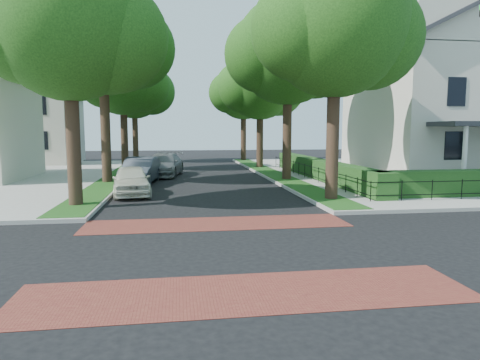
# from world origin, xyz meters

# --- Properties ---
(ground) EXTENTS (120.00, 120.00, 0.00)m
(ground) POSITION_xyz_m (0.00, 0.00, 0.00)
(ground) COLOR black
(ground) RESTS_ON ground
(sidewalk_ne) EXTENTS (30.00, 30.00, 0.15)m
(sidewalk_ne) POSITION_xyz_m (19.50, 19.00, 0.07)
(sidewalk_ne) COLOR gray
(sidewalk_ne) RESTS_ON ground
(crosswalk_far) EXTENTS (9.00, 2.20, 0.01)m
(crosswalk_far) POSITION_xyz_m (0.00, 3.20, 0.01)
(crosswalk_far) COLOR maroon
(crosswalk_far) RESTS_ON ground
(crosswalk_near) EXTENTS (9.00, 2.20, 0.01)m
(crosswalk_near) POSITION_xyz_m (0.00, -3.20, 0.01)
(crosswalk_near) COLOR maroon
(crosswalk_near) RESTS_ON ground
(grass_strip_ne) EXTENTS (1.60, 29.80, 0.02)m
(grass_strip_ne) POSITION_xyz_m (5.40, 19.10, 0.16)
(grass_strip_ne) COLOR #1C4513
(grass_strip_ne) RESTS_ON sidewalk_ne
(grass_strip_nw) EXTENTS (1.60, 29.80, 0.02)m
(grass_strip_nw) POSITION_xyz_m (-5.40, 19.10, 0.16)
(grass_strip_nw) COLOR #1C4513
(grass_strip_nw) RESTS_ON sidewalk_nw
(tree_right_near) EXTENTS (7.75, 6.67, 10.66)m
(tree_right_near) POSITION_xyz_m (5.60, 7.24, 7.63)
(tree_right_near) COLOR black
(tree_right_near) RESTS_ON sidewalk_ne
(tree_right_mid) EXTENTS (8.25, 7.09, 11.22)m
(tree_right_mid) POSITION_xyz_m (5.61, 15.25, 7.99)
(tree_right_mid) COLOR black
(tree_right_mid) RESTS_ON sidewalk_ne
(tree_right_far) EXTENTS (7.25, 6.23, 9.74)m
(tree_right_far) POSITION_xyz_m (5.60, 24.22, 6.91)
(tree_right_far) COLOR black
(tree_right_far) RESTS_ON sidewalk_ne
(tree_right_back) EXTENTS (7.50, 6.45, 10.20)m
(tree_right_back) POSITION_xyz_m (5.60, 33.23, 7.27)
(tree_right_back) COLOR black
(tree_right_back) RESTS_ON sidewalk_ne
(tree_left_near) EXTENTS (7.50, 6.45, 10.20)m
(tree_left_near) POSITION_xyz_m (-5.40, 7.23, 7.27)
(tree_left_near) COLOR black
(tree_left_near) RESTS_ON sidewalk_nw
(tree_left_mid) EXTENTS (8.00, 6.88, 11.48)m
(tree_left_mid) POSITION_xyz_m (-5.39, 15.24, 8.34)
(tree_left_mid) COLOR black
(tree_left_mid) RESTS_ON sidewalk_nw
(tree_left_far) EXTENTS (7.00, 6.02, 9.86)m
(tree_left_far) POSITION_xyz_m (-5.40, 24.22, 7.12)
(tree_left_far) COLOR black
(tree_left_far) RESTS_ON sidewalk_nw
(tree_left_back) EXTENTS (7.75, 6.66, 10.44)m
(tree_left_back) POSITION_xyz_m (-5.40, 33.24, 7.41)
(tree_left_back) COLOR black
(tree_left_back) RESTS_ON sidewalk_nw
(hedge_main_road) EXTENTS (1.00, 18.00, 1.20)m
(hedge_main_road) POSITION_xyz_m (7.70, 15.00, 0.75)
(hedge_main_road) COLOR #163F15
(hedge_main_road) RESTS_ON sidewalk_ne
(fence_main_road) EXTENTS (0.06, 18.00, 0.90)m
(fence_main_road) POSITION_xyz_m (6.90, 15.00, 0.60)
(fence_main_road) COLOR black
(fence_main_road) RESTS_ON sidewalk_ne
(house_victorian) EXTENTS (13.00, 13.05, 12.48)m
(house_victorian) POSITION_xyz_m (17.51, 15.92, 6.02)
(house_victorian) COLOR beige
(house_victorian) RESTS_ON sidewalk_ne
(house_left_far) EXTENTS (10.00, 9.00, 10.14)m
(house_left_far) POSITION_xyz_m (-15.49, 31.99, 5.04)
(house_left_far) COLOR beige
(house_left_far) RESTS_ON sidewalk_nw
(parked_car_front) EXTENTS (2.29, 4.54, 1.48)m
(parked_car_front) POSITION_xyz_m (-3.60, 10.36, 0.74)
(parked_car_front) COLOR silver
(parked_car_front) RESTS_ON ground
(parked_car_middle) EXTENTS (2.23, 5.03, 1.61)m
(parked_car_middle) POSITION_xyz_m (-3.55, 15.04, 0.80)
(parked_car_middle) COLOR #1E262D
(parked_car_middle) RESTS_ON ground
(parked_car_rear) EXTENTS (3.08, 5.83, 1.61)m
(parked_car_rear) POSITION_xyz_m (-2.30, 19.33, 0.81)
(parked_car_rear) COLOR slate
(parked_car_rear) RESTS_ON ground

